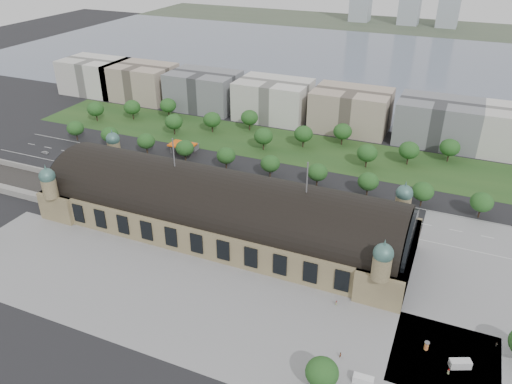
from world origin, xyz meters
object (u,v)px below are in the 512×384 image
at_px(pedestrian_0, 336,303).
at_px(parked_car_6, 168,188).
at_px(parked_car_5, 208,196).
at_px(petrol_station, 187,146).
at_px(pedestrian_1, 340,355).
at_px(traffic_car_0, 45,152).
at_px(advertising_column, 427,346).
at_px(traffic_car_6, 385,222).
at_px(van_east, 459,364).
at_px(parked_car_1, 111,177).
at_px(traffic_car_3, 229,172).
at_px(van_south, 362,380).
at_px(pedestrian_5, 448,371).
at_px(parked_car_4, 167,184).
at_px(bus_west, 231,194).
at_px(parked_car_3, 124,178).
at_px(parked_car_0, 120,179).
at_px(traffic_car_1, 91,151).
at_px(traffic_car_2, 132,172).
at_px(pedestrian_2, 497,344).
at_px(bus_mid, 271,196).
at_px(bus_east, 304,210).
at_px(parked_car_2, 138,183).

bearing_deg(pedestrian_0, parked_car_6, 146.98).
xyz_separation_m(parked_car_5, pedestrian_0, (73.35, -48.28, 0.08)).
relative_size(petrol_station, pedestrian_1, 7.42).
bearing_deg(traffic_car_0, advertising_column, 70.17).
height_order(traffic_car_6, van_east, van_east).
height_order(parked_car_1, pedestrian_0, pedestrian_0).
bearing_deg(traffic_car_3, advertising_column, -124.96).
height_order(petrol_station, van_south, petrol_station).
xyz_separation_m(van_south, pedestrian_5, (21.45, 12.60, -0.21)).
relative_size(parked_car_4, advertising_column, 1.65).
bearing_deg(bus_west, traffic_car_6, -85.74).
bearing_deg(traffic_car_6, parked_car_3, -80.02).
distance_m(parked_car_0, pedestrian_0, 129.62).
height_order(parked_car_4, van_east, van_east).
bearing_deg(pedestrian_1, traffic_car_1, 75.82).
bearing_deg(advertising_column, pedestrian_0, 164.05).
xyz_separation_m(petrol_station, traffic_car_2, (-11.42, -36.03, -2.28)).
relative_size(van_east, pedestrian_1, 3.38).
distance_m(traffic_car_3, pedestrian_2, 143.29).
bearing_deg(traffic_car_1, pedestrian_2, -111.22).
bearing_deg(parked_car_1, pedestrian_5, 30.82).
relative_size(traffic_car_3, van_south, 0.99).
bearing_deg(pedestrian_0, bus_mid, 122.18).
height_order(traffic_car_2, van_south, van_south).
bearing_deg(parked_car_6, parked_car_0, -120.01).
bearing_deg(bus_west, parked_car_0, 95.78).
height_order(bus_east, van_south, bus_east).
bearing_deg(parked_car_4, pedestrian_1, 19.15).
xyz_separation_m(petrol_station, parked_car_4, (12.12, -40.28, -2.16)).
xyz_separation_m(petrol_station, bus_east, (80.19, -38.28, -1.46)).
bearing_deg(van_south, traffic_car_2, 145.88).
bearing_deg(parked_car_1, advertising_column, 32.24).
bearing_deg(advertising_column, parked_car_1, 160.71).
height_order(bus_west, pedestrian_5, bus_west).
height_order(petrol_station, parked_car_6, petrol_station).
relative_size(bus_east, advertising_column, 3.68).
bearing_deg(parked_car_0, parked_car_6, 69.83).
relative_size(traffic_car_6, bus_east, 0.43).
distance_m(parked_car_3, advertising_column, 159.60).
bearing_deg(van_south, pedestrian_2, 38.08).
bearing_deg(parked_car_2, pedestrian_0, 40.52).
bearing_deg(pedestrian_1, parked_car_1, 77.64).
relative_size(traffic_car_3, pedestrian_1, 3.00).
bearing_deg(traffic_car_2, van_east, 66.00).
bearing_deg(van_south, traffic_car_0, 153.70).
relative_size(traffic_car_6, van_south, 0.81).
bearing_deg(parked_car_1, parked_car_0, 51.53).
height_order(petrol_station, bus_east, petrol_station).
xyz_separation_m(traffic_car_3, bus_east, (46.48, -21.30, 0.67)).
relative_size(parked_car_2, pedestrian_1, 2.55).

